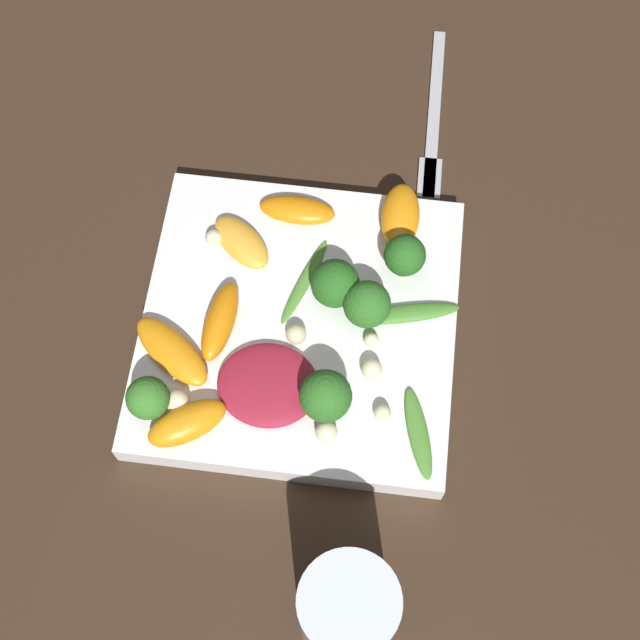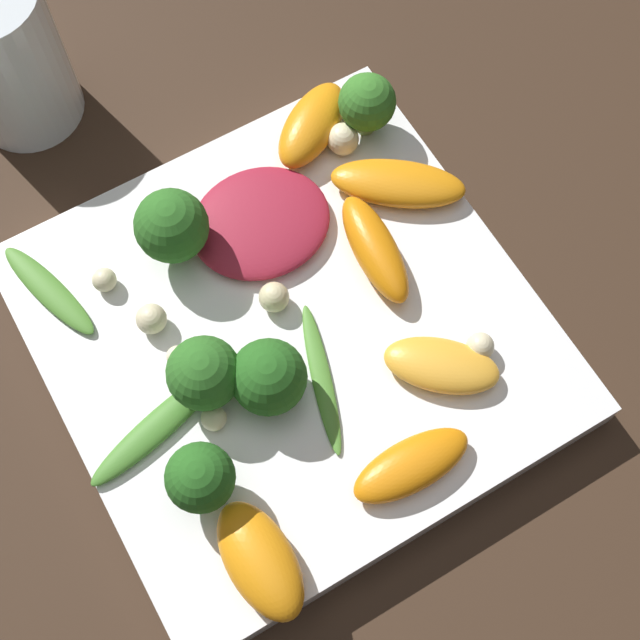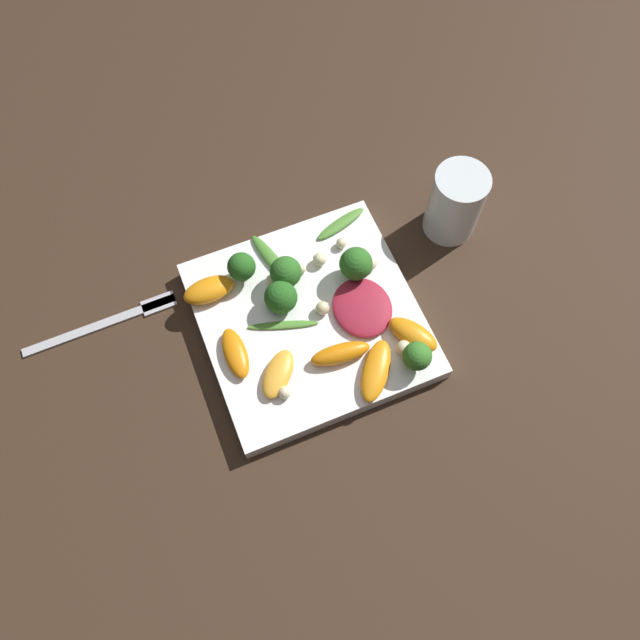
# 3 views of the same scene
# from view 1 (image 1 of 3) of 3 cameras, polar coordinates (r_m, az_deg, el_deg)

# --- Properties ---
(ground_plane) EXTENTS (2.40, 2.40, 0.00)m
(ground_plane) POSITION_cam_1_polar(r_m,az_deg,el_deg) (0.75, -1.31, -0.76)
(ground_plane) COLOR #382619
(plate) EXTENTS (0.25, 0.25, 0.02)m
(plate) POSITION_cam_1_polar(r_m,az_deg,el_deg) (0.73, -1.33, -0.37)
(plate) COLOR white
(plate) RESTS_ON ground_plane
(drinking_glass) EXTENTS (0.07, 0.07, 0.10)m
(drinking_glass) POSITION_cam_1_polar(r_m,az_deg,el_deg) (0.64, 1.75, -18.10)
(drinking_glass) COLOR white
(drinking_glass) RESTS_ON ground_plane
(fork) EXTENTS (0.19, 0.02, 0.01)m
(fork) POSITION_cam_1_polar(r_m,az_deg,el_deg) (0.85, 7.25, 11.99)
(fork) COLOR #B2B2B7
(fork) RESTS_ON ground_plane
(radicchio_leaf_0) EXTENTS (0.07, 0.08, 0.01)m
(radicchio_leaf_0) POSITION_cam_1_polar(r_m,az_deg,el_deg) (0.70, -3.36, -4.17)
(radicchio_leaf_0) COLOR maroon
(radicchio_leaf_0) RESTS_ON plate
(orange_segment_0) EXTENTS (0.07, 0.08, 0.02)m
(orange_segment_0) POSITION_cam_1_polar(r_m,az_deg,el_deg) (0.71, -9.47, -1.98)
(orange_segment_0) COLOR orange
(orange_segment_0) RESTS_ON plate
(orange_segment_1) EXTENTS (0.07, 0.03, 0.02)m
(orange_segment_1) POSITION_cam_1_polar(r_m,az_deg,el_deg) (0.72, -6.42, -0.07)
(orange_segment_1) COLOR orange
(orange_segment_1) RESTS_ON plate
(orange_segment_2) EXTENTS (0.03, 0.07, 0.02)m
(orange_segment_2) POSITION_cam_1_polar(r_m,az_deg,el_deg) (0.76, -1.47, 7.05)
(orange_segment_2) COLOR orange
(orange_segment_2) RESTS_ON plate
(orange_segment_3) EXTENTS (0.06, 0.03, 0.02)m
(orange_segment_3) POSITION_cam_1_polar(r_m,az_deg,el_deg) (0.76, 5.17, 6.64)
(orange_segment_3) COLOR orange
(orange_segment_3) RESTS_ON plate
(orange_segment_4) EXTENTS (0.06, 0.07, 0.01)m
(orange_segment_4) POSITION_cam_1_polar(r_m,az_deg,el_deg) (0.75, -5.06, 4.98)
(orange_segment_4) COLOR #FCAD33
(orange_segment_4) RESTS_ON plate
(orange_segment_5) EXTENTS (0.06, 0.07, 0.02)m
(orange_segment_5) POSITION_cam_1_polar(r_m,az_deg,el_deg) (0.69, -8.50, -6.53)
(orange_segment_5) COLOR orange
(orange_segment_5) RESTS_ON plate
(broccoli_floret_0) EXTENTS (0.04, 0.04, 0.05)m
(broccoli_floret_0) POSITION_cam_1_polar(r_m,az_deg,el_deg) (0.67, 0.36, -4.91)
(broccoli_floret_0) COLOR #7A9E51
(broccoli_floret_0) RESTS_ON plate
(broccoli_floret_1) EXTENTS (0.04, 0.04, 0.04)m
(broccoli_floret_1) POSITION_cam_1_polar(r_m,az_deg,el_deg) (0.70, 3.03, 0.99)
(broccoli_floret_1) COLOR #7A9E51
(broccoli_floret_1) RESTS_ON plate
(broccoli_floret_2) EXTENTS (0.03, 0.03, 0.04)m
(broccoli_floret_2) POSITION_cam_1_polar(r_m,az_deg,el_deg) (0.69, -10.96, -4.94)
(broccoli_floret_2) COLOR #84AD5B
(broccoli_floret_2) RESTS_ON plate
(broccoli_floret_3) EXTENTS (0.03, 0.03, 0.04)m
(broccoli_floret_3) POSITION_cam_1_polar(r_m,az_deg,el_deg) (0.72, 5.45, 4.10)
(broccoli_floret_3) COLOR #7A9E51
(broccoli_floret_3) RESTS_ON plate
(broccoli_floret_4) EXTENTS (0.04, 0.04, 0.04)m
(broccoli_floret_4) POSITION_cam_1_polar(r_m,az_deg,el_deg) (0.71, 0.97, 2.34)
(broccoli_floret_4) COLOR #84AD5B
(broccoli_floret_4) RESTS_ON plate
(arugula_sprig_0) EXTENTS (0.08, 0.04, 0.01)m
(arugula_sprig_0) POSITION_cam_1_polar(r_m,az_deg,el_deg) (0.69, 6.31, -7.21)
(arugula_sprig_0) COLOR #518E33
(arugula_sprig_0) RESTS_ON plate
(arugula_sprig_1) EXTENTS (0.04, 0.09, 0.01)m
(arugula_sprig_1) POSITION_cam_1_polar(r_m,az_deg,el_deg) (0.73, 5.49, 0.42)
(arugula_sprig_1) COLOR #47842D
(arugula_sprig_1) RESTS_ON plate
(arugula_sprig_2) EXTENTS (0.08, 0.04, 0.00)m
(arugula_sprig_2) POSITION_cam_1_polar(r_m,az_deg,el_deg) (0.74, -0.92, 2.46)
(arugula_sprig_2) COLOR #518E33
(arugula_sprig_2) RESTS_ON plate
(macadamia_nut_0) EXTENTS (0.02, 0.02, 0.02)m
(macadamia_nut_0) POSITION_cam_1_polar(r_m,az_deg,el_deg) (0.70, 3.32, -3.14)
(macadamia_nut_0) COLOR beige
(macadamia_nut_0) RESTS_ON plate
(macadamia_nut_1) EXTENTS (0.01, 0.01, 0.01)m
(macadamia_nut_1) POSITION_cam_1_polar(r_m,az_deg,el_deg) (0.69, 4.02, -5.95)
(macadamia_nut_1) COLOR beige
(macadamia_nut_1) RESTS_ON plate
(macadamia_nut_2) EXTENTS (0.02, 0.02, 0.02)m
(macadamia_nut_2) POSITION_cam_1_polar(r_m,az_deg,el_deg) (0.68, 0.41, -7.19)
(macadamia_nut_2) COLOR beige
(macadamia_nut_2) RESTS_ON plate
(macadamia_nut_3) EXTENTS (0.01, 0.01, 0.01)m
(macadamia_nut_3) POSITION_cam_1_polar(r_m,az_deg,el_deg) (0.73, 3.56, 1.59)
(macadamia_nut_3) COLOR beige
(macadamia_nut_3) RESTS_ON plate
(macadamia_nut_4) EXTENTS (0.02, 0.02, 0.02)m
(macadamia_nut_4) POSITION_cam_1_polar(r_m,az_deg,el_deg) (0.76, -6.80, 5.24)
(macadamia_nut_4) COLOR beige
(macadamia_nut_4) RESTS_ON plate
(macadamia_nut_5) EXTENTS (0.02, 0.02, 0.02)m
(macadamia_nut_5) POSITION_cam_1_polar(r_m,az_deg,el_deg) (0.71, -1.57, -0.91)
(macadamia_nut_5) COLOR beige
(macadamia_nut_5) RESTS_ON plate
(macadamia_nut_6) EXTENTS (0.02, 0.02, 0.02)m
(macadamia_nut_6) POSITION_cam_1_polar(r_m,az_deg,el_deg) (0.70, -9.14, -5.13)
(macadamia_nut_6) COLOR beige
(macadamia_nut_6) RESTS_ON plate
(macadamia_nut_7) EXTENTS (0.01, 0.01, 0.01)m
(macadamia_nut_7) POSITION_cam_1_polar(r_m,az_deg,el_deg) (0.71, 3.31, -1.30)
(macadamia_nut_7) COLOR beige
(macadamia_nut_7) RESTS_ON plate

